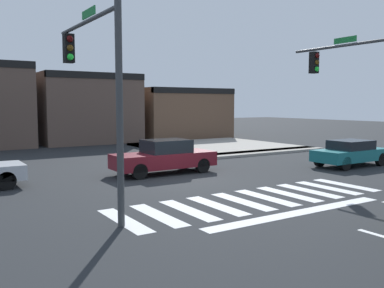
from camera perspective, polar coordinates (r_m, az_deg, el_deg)
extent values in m
plane|color=#232628|center=(17.87, -1.10, -4.79)|extent=(120.00, 120.00, 0.00)
cube|color=silver|center=(11.86, -9.18, -10.16)|extent=(0.52, 2.84, 0.01)
cube|color=silver|center=(12.29, -4.66, -9.55)|extent=(0.52, 2.84, 0.01)
cube|color=silver|center=(12.79, -0.49, -8.92)|extent=(0.52, 2.84, 0.01)
cube|color=silver|center=(13.36, 3.34, -8.31)|extent=(0.52, 2.84, 0.01)
cube|color=silver|center=(13.98, 6.83, -7.72)|extent=(0.52, 2.84, 0.01)
cube|color=silver|center=(14.65, 10.00, -7.15)|extent=(0.52, 2.84, 0.01)
cube|color=silver|center=(15.36, 12.88, -6.62)|extent=(0.52, 2.84, 0.01)
cube|color=silver|center=(16.11, 15.49, -6.12)|extent=(0.52, 2.84, 0.01)
cube|color=silver|center=(16.88, 17.87, -5.65)|extent=(0.52, 2.84, 0.01)
cube|color=silver|center=(17.69, 20.02, -5.22)|extent=(0.52, 2.84, 0.01)
cube|color=white|center=(12.91, 14.36, -8.96)|extent=(6.80, 0.50, 0.01)
cube|color=#9E998E|center=(27.36, 9.33, -1.12)|extent=(10.00, 1.60, 0.15)
cube|color=#9E998E|center=(28.81, -3.36, -0.73)|extent=(1.60, 10.00, 0.15)
cube|color=#9E998E|center=(31.07, 3.41, -0.28)|extent=(10.00, 10.00, 0.15)
cube|color=brown|center=(35.95, -14.19, 4.69)|extent=(7.74, 6.20, 5.58)
cube|color=black|center=(33.28, -12.69, 9.05)|extent=(7.74, 0.50, 0.50)
cube|color=brown|center=(39.93, -2.06, 4.19)|extent=(8.41, 6.77, 4.58)
cube|color=black|center=(37.24, 0.44, 7.24)|extent=(8.41, 0.50, 0.50)
cylinder|color=#383A3D|center=(10.86, -9.78, 4.36)|extent=(0.18, 0.18, 5.98)
cylinder|color=#383A3D|center=(13.34, -14.15, 15.72)|extent=(0.12, 4.82, 0.12)
cube|color=black|center=(14.95, -16.36, 12.30)|extent=(0.32, 0.32, 0.95)
sphere|color=#470A0A|center=(14.83, -16.20, 13.52)|extent=(0.22, 0.22, 0.22)
sphere|color=#4C330C|center=(14.79, -16.17, 12.39)|extent=(0.22, 0.22, 0.22)
sphere|color=#1ED833|center=(14.76, -16.14, 11.25)|extent=(0.22, 0.22, 0.22)
cube|color=#197233|center=(13.15, -13.83, 16.85)|extent=(0.03, 1.10, 0.24)
cylinder|color=#383A3D|center=(19.13, 19.40, 12.40)|extent=(0.12, 4.87, 0.12)
cube|color=black|center=(19.94, 16.18, 10.53)|extent=(0.32, 0.32, 0.95)
sphere|color=#470A0A|center=(19.86, 16.58, 11.40)|extent=(0.22, 0.22, 0.22)
sphere|color=#4C330C|center=(19.83, 16.56, 10.55)|extent=(0.22, 0.22, 0.22)
sphere|color=#1ED833|center=(19.80, 16.53, 9.70)|extent=(0.22, 0.22, 0.22)
cube|color=#197233|center=(19.01, 20.01, 13.10)|extent=(0.03, 1.10, 0.24)
cube|color=#196B70|center=(22.93, 20.66, -1.37)|extent=(4.16, 1.75, 0.57)
cube|color=black|center=(22.88, 20.71, -0.09)|extent=(2.00, 1.54, 0.46)
cylinder|color=black|center=(21.39, 20.01, -2.50)|extent=(0.68, 0.22, 0.68)
cylinder|color=black|center=(22.34, 16.89, -2.08)|extent=(0.68, 0.22, 0.68)
cylinder|color=black|center=(23.68, 24.18, -1.91)|extent=(0.68, 0.22, 0.68)
cylinder|color=black|center=(24.54, 21.19, -1.55)|extent=(0.68, 0.22, 0.68)
cube|color=maroon|center=(19.26, -3.83, -2.14)|extent=(4.71, 1.79, 0.65)
cube|color=black|center=(19.25, -3.50, -0.28)|extent=(1.99, 1.57, 0.59)
cylinder|color=black|center=(20.77, -0.99, -2.39)|extent=(0.69, 0.22, 0.69)
cylinder|color=black|center=(19.47, 1.43, -2.92)|extent=(0.69, 0.22, 0.69)
cylinder|color=black|center=(19.30, -9.12, -3.06)|extent=(0.69, 0.22, 0.69)
cylinder|color=black|center=(17.89, -7.12, -3.71)|extent=(0.69, 0.22, 0.69)
cylinder|color=black|center=(18.55, -24.57, -3.82)|extent=(0.70, 0.22, 0.70)
cylinder|color=black|center=(17.06, -23.84, -4.57)|extent=(0.70, 0.22, 0.70)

